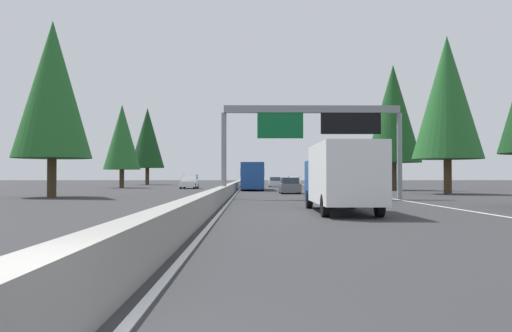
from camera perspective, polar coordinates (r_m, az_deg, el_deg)
name	(u,v)px	position (r m, az deg, el deg)	size (l,w,h in m)	color
ground_plane	(237,190)	(64.30, -1.97, -2.49)	(320.00, 320.00, 0.00)	#2D2D30
median_barrier	(238,184)	(84.29, -1.84, -1.85)	(180.00, 0.56, 0.90)	gray
shoulder_stripe_right	(324,188)	(74.95, 7.06, -2.27)	(160.00, 0.16, 0.01)	silver
shoulder_stripe_median	(241,188)	(74.29, -1.59, -2.29)	(160.00, 0.16, 0.01)	silver
sign_gantry_overhead	(314,125)	(38.77, 6.07, 4.28)	(0.50, 12.68, 6.53)	gray
box_truck_mid_center	(341,176)	(24.29, 8.81, -1.00)	(8.50, 2.40, 2.95)	white
sedan_far_left	(363,190)	(36.71, 11.00, -2.46)	(4.40, 1.80, 1.47)	#2D6B38
sedan_far_center	(275,182)	(82.52, 1.98, -1.70)	(4.40, 1.80, 1.47)	silver
minivan_mid_right	(251,179)	(115.25, -0.53, -1.39)	(5.00, 1.95, 1.69)	#1E4793
bus_mid_left	(252,175)	(63.60, -0.39, -0.96)	(11.50, 2.55, 3.10)	#1E4793
sedan_near_center	(290,186)	(50.63, 3.52, -2.09)	(4.40, 1.80, 1.47)	slate
pickup_distant_a	(294,180)	(93.54, 3.97, -1.48)	(5.60, 2.00, 1.86)	white
oncoming_near	(190,181)	(71.76, -6.90, -1.60)	(5.60, 2.00, 1.86)	white
conifer_right_near	(447,97)	(52.55, 19.21, 6.73)	(6.27, 6.27, 14.25)	#4C3823
conifer_right_mid	(393,114)	(65.01, 14.04, 5.28)	(6.32, 6.32, 14.37)	#4C3823
conifer_left_near	(52,89)	(44.73, -20.36, 7.45)	(5.90, 5.90, 13.42)	#4C3823
conifer_left_mid	(122,137)	(77.84, -13.72, 2.92)	(5.05, 5.05, 11.47)	#4C3823
conifer_left_far	(147,138)	(105.91, -11.19, 2.87)	(6.39, 6.39, 14.51)	#4C3823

